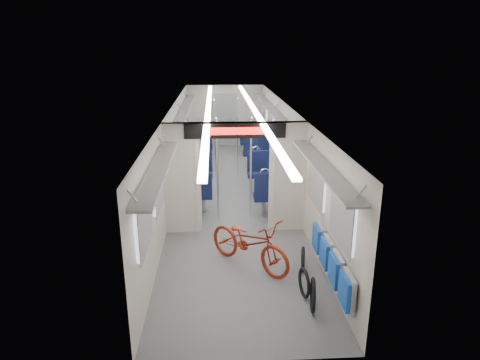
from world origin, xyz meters
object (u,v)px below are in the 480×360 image
(bike_hoop_b, at_px, (304,284))
(stanchion_far_left, at_px, (215,139))
(bicycle, at_px, (249,242))
(stanchion_near_right, at_px, (251,169))
(seat_bay_near_right, at_px, (269,179))
(seat_bay_near_left, at_px, (194,179))
(seat_bay_far_left, at_px, (199,149))
(bike_hoop_a, at_px, (313,297))
(bike_hoop_c, at_px, (303,260))
(stanchion_far_right, at_px, (238,137))
(stanchion_near_left, at_px, (218,170))
(seat_bay_far_right, at_px, (255,144))
(flip_bench, at_px, (331,262))

(bike_hoop_b, relative_size, stanchion_far_left, 0.21)
(bike_hoop_b, bearing_deg, bicycle, 127.61)
(stanchion_far_left, bearing_deg, stanchion_near_right, -75.78)
(stanchion_near_right, bearing_deg, seat_bay_near_right, 63.16)
(seat_bay_near_left, distance_m, seat_bay_far_left, 3.28)
(bike_hoop_b, bearing_deg, bike_hoop_a, -82.45)
(bike_hoop_c, height_order, seat_bay_far_left, seat_bay_far_left)
(bike_hoop_a, height_order, stanchion_near_right, stanchion_near_right)
(seat_bay_near_right, bearing_deg, bike_hoop_c, -87.50)
(stanchion_near_right, xyz_separation_m, stanchion_far_right, (-0.11, 3.33, 0.00))
(stanchion_far_left, bearing_deg, stanchion_near_left, -89.11)
(seat_bay_near_right, height_order, stanchion_near_right, stanchion_near_right)
(bicycle, distance_m, bike_hoop_a, 1.63)
(stanchion_near_right, bearing_deg, seat_bay_near_left, 136.45)
(bike_hoop_c, xyz_separation_m, seat_bay_far_right, (-0.16, 7.55, 0.34))
(stanchion_near_right, bearing_deg, seat_bay_far_right, 83.76)
(bicycle, distance_m, seat_bay_near_right, 3.43)
(flip_bench, xyz_separation_m, bike_hoop_b, (-0.41, -0.02, -0.36))
(bike_hoop_a, distance_m, bike_hoop_c, 1.18)
(bike_hoop_b, bearing_deg, stanchion_near_right, 99.95)
(bike_hoop_a, relative_size, stanchion_near_left, 0.23)
(seat_bay_far_right, xyz_separation_m, stanchion_near_right, (-0.56, -5.09, 0.62))
(flip_bench, relative_size, stanchion_near_left, 0.91)
(stanchion_near_right, bearing_deg, bike_hoop_b, -80.05)
(seat_bay_near_right, bearing_deg, bike_hoop_b, -89.82)
(bike_hoop_c, relative_size, seat_bay_near_left, 0.21)
(bicycle, relative_size, stanchion_near_left, 0.77)
(seat_bay_near_right, bearing_deg, seat_bay_near_left, 175.50)
(stanchion_near_left, relative_size, stanchion_far_left, 1.00)
(bike_hoop_b, xyz_separation_m, stanchion_near_left, (-1.30, 3.21, 0.93))
(bike_hoop_b, xyz_separation_m, seat_bay_near_right, (-0.01, 4.35, 0.35))
(bike_hoop_a, bearing_deg, seat_bay_near_left, 111.61)
(stanchion_near_left, height_order, stanchion_far_left, same)
(seat_bay_far_left, bearing_deg, stanchion_near_left, -82.74)
(seat_bay_far_left, bearing_deg, bike_hoop_c, -73.85)
(bike_hoop_a, distance_m, seat_bay_near_left, 5.26)
(bike_hoop_b, bearing_deg, bike_hoop_c, 79.88)
(bike_hoop_b, distance_m, stanchion_near_left, 3.59)
(stanchion_near_left, bearing_deg, bike_hoop_c, -59.19)
(bike_hoop_a, relative_size, bike_hoop_b, 1.10)
(seat_bay_near_left, relative_size, stanchion_near_left, 0.89)
(stanchion_far_right, bearing_deg, bike_hoop_c, -81.88)
(seat_bay_far_left, relative_size, seat_bay_far_right, 0.97)
(bicycle, distance_m, stanchion_far_left, 5.39)
(bike_hoop_b, height_order, stanchion_far_left, stanchion_far_left)
(seat_bay_near_left, relative_size, stanchion_far_left, 0.89)
(seat_bay_far_left, bearing_deg, bike_hoop_b, -76.40)
(seat_bay_far_left, height_order, stanchion_near_left, stanchion_near_left)
(stanchion_far_left, bearing_deg, bike_hoop_a, -78.21)
(bicycle, bearing_deg, stanchion_far_left, 52.26)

